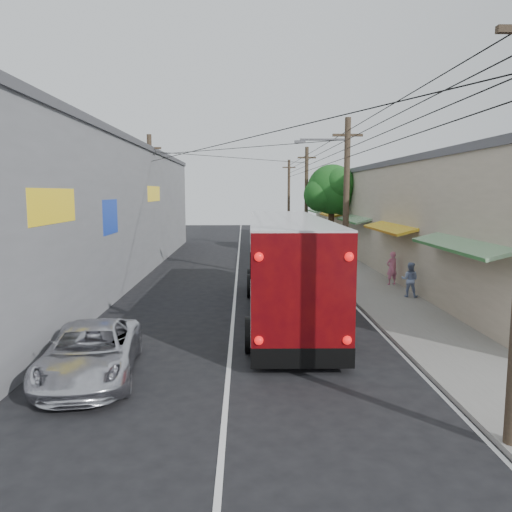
{
  "coord_description": "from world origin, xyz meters",
  "views": [
    {
      "loc": [
        0.41,
        -10.34,
        4.59
      ],
      "look_at": [
        0.89,
        9.36,
        2.07
      ],
      "focal_mm": 35.0,
      "sensor_mm": 36.0,
      "label": 1
    }
  ],
  "objects": [
    {
      "name": "jeepney",
      "position": [
        -3.4,
        1.71,
        0.66
      ],
      "size": [
        2.74,
        4.95,
        1.31
      ],
      "primitive_type": "imported",
      "rotation": [
        0.0,
        0.0,
        0.12
      ],
      "color": "silver",
      "rests_on": "ground"
    },
    {
      "name": "parked_car_far",
      "position": [
        4.6,
        31.45,
        0.67
      ],
      "size": [
        1.56,
        4.13,
        1.35
      ],
      "primitive_type": "imported",
      "rotation": [
        0.0,
        0.0,
        -0.03
      ],
      "color": "black",
      "rests_on": "ground"
    },
    {
      "name": "parked_car_mid",
      "position": [
        4.6,
        22.16,
        0.77
      ],
      "size": [
        2.15,
        4.62,
        1.53
      ],
      "primitive_type": "imported",
      "rotation": [
        0.0,
        0.0,
        -0.08
      ],
      "color": "#28292E",
      "rests_on": "ground"
    },
    {
      "name": "sidewalk",
      "position": [
        6.5,
        20.0,
        0.06
      ],
      "size": [
        3.0,
        80.0,
        0.12
      ],
      "primitive_type": "cube",
      "color": "slate",
      "rests_on": "ground"
    },
    {
      "name": "building_left",
      "position": [
        -8.5,
        18.0,
        3.65
      ],
      "size": [
        7.2,
        36.0,
        7.25
      ],
      "color": "gray",
      "rests_on": "ground"
    },
    {
      "name": "pedestrian_near",
      "position": [
        7.6,
        13.45,
        0.93
      ],
      "size": [
        0.69,
        0.56,
        1.62
      ],
      "primitive_type": "imported",
      "rotation": [
        0.0,
        0.0,
        3.49
      ],
      "color": "pink",
      "rests_on": "sidewalk"
    },
    {
      "name": "street_tree",
      "position": [
        6.87,
        26.02,
        4.67
      ],
      "size": [
        4.4,
        4.0,
        6.6
      ],
      "color": "#3F2B19",
      "rests_on": "ground"
    },
    {
      "name": "pedestrian_far",
      "position": [
        7.53,
        10.58,
        0.87
      ],
      "size": [
        0.9,
        0.83,
        1.5
      ],
      "primitive_type": "imported",
      "rotation": [
        0.0,
        0.0,
        2.69
      ],
      "color": "#8495C0",
      "rests_on": "sidewalk"
    },
    {
      "name": "parked_suv",
      "position": [
        3.8,
        17.85,
        0.8
      ],
      "size": [
        2.41,
        5.56,
        1.59
      ],
      "primitive_type": "imported",
      "rotation": [
        0.0,
        0.0,
        0.03
      ],
      "color": "gray",
      "rests_on": "ground"
    },
    {
      "name": "ground",
      "position": [
        0.0,
        0.0,
        0.0
      ],
      "size": [
        120.0,
        120.0,
        0.0
      ],
      "primitive_type": "plane",
      "color": "black",
      "rests_on": "ground"
    },
    {
      "name": "coach_bus",
      "position": [
        1.96,
        8.07,
        1.9
      ],
      "size": [
        3.07,
        12.75,
        3.66
      ],
      "rotation": [
        0.0,
        0.0,
        -0.01
      ],
      "color": "silver",
      "rests_on": "ground"
    },
    {
      "name": "building_right",
      "position": [
        10.99,
        22.0,
        3.15
      ],
      "size": [
        7.09,
        40.0,
        6.25
      ],
      "color": "#BBAC94",
      "rests_on": "ground"
    },
    {
      "name": "utility_poles",
      "position": [
        3.13,
        20.33,
        4.13
      ],
      "size": [
        11.8,
        45.28,
        8.0
      ],
      "color": "#473828",
      "rests_on": "ground"
    }
  ]
}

